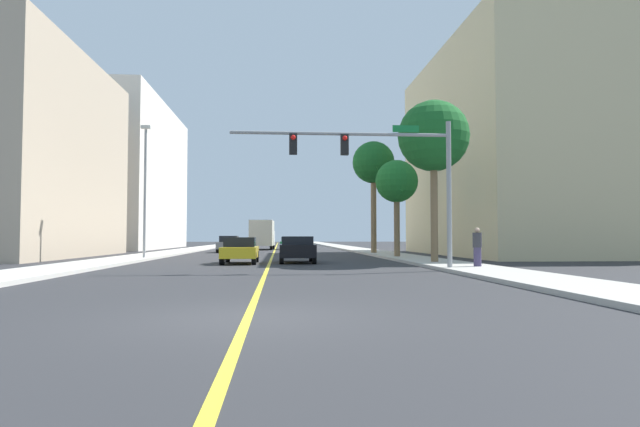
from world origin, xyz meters
name	(u,v)px	position (x,y,z in m)	size (l,w,h in m)	color
ground	(274,251)	(0.00, 42.00, 0.00)	(192.00, 192.00, 0.00)	#2D2D30
sidewalk_left	(185,251)	(-8.54, 42.00, 0.07)	(2.89, 168.00, 0.15)	beige
sidewalk_right	(362,250)	(8.54, 42.00, 0.07)	(2.89, 168.00, 0.15)	#B2ADA3
lane_marking_center	(274,251)	(0.00, 42.00, 0.00)	(0.16, 144.00, 0.01)	yellow
building_left_far	(98,177)	(-20.84, 54.01, 8.42)	(16.18, 25.37, 16.83)	silver
building_right_near	(545,154)	(21.25, 30.25, 7.90)	(17.01, 21.64, 15.80)	beige
traffic_signal_mast	(383,162)	(4.72, 11.86, 4.47)	(9.07, 0.36, 6.03)	gray
street_lamp	(145,184)	(-7.59, 23.05, 4.57)	(0.56, 0.28, 8.00)	gray
palm_near	(433,137)	(8.28, 16.61, 6.44)	(3.59, 3.59, 8.15)	brown
palm_mid	(397,183)	(8.02, 23.96, 4.88)	(2.73, 2.73, 6.19)	brown
palm_far	(373,164)	(7.84, 31.31, 7.11)	(3.30, 3.30, 8.73)	brown
car_yellow	(240,250)	(-1.52, 18.45, 0.70)	(1.81, 3.88, 1.37)	gold
car_gray	(229,244)	(-4.02, 38.32, 0.75)	(1.83, 4.62, 1.48)	slate
car_green	(289,243)	(1.57, 48.91, 0.72)	(2.09, 4.49, 1.37)	#196638
car_black	(297,249)	(1.48, 19.19, 0.74)	(1.91, 4.17, 1.42)	black
delivery_truck	(262,234)	(-1.37, 48.15, 1.66)	(2.62, 7.36, 3.13)	silver
pedestrian	(477,247)	(8.89, 12.47, 0.97)	(0.38, 0.38, 1.64)	#3F3859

